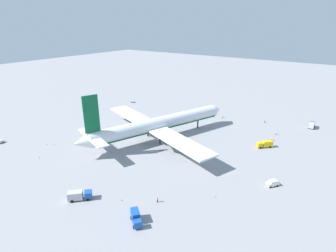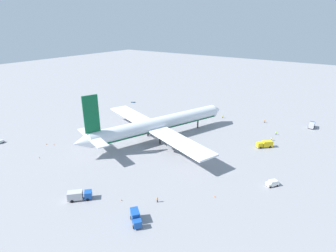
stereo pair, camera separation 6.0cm
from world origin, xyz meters
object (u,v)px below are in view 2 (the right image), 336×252
(ground_worker_3, at_px, (272,139))
(baggage_cart_2, at_px, (1,141))
(traffic_cone_0, at_px, (121,200))
(service_truck_1, at_px, (312,125))
(traffic_cone_2, at_px, (39,157))
(ground_worker_4, at_px, (223,117))
(airliner, at_px, (157,125))
(traffic_cone_4, at_px, (46,144))
(ground_worker_1, at_px, (157,200))
(traffic_cone_1, at_px, (215,196))
(service_van, at_px, (272,183))
(traffic_cone_3, at_px, (54,144))
(service_truck_0, at_px, (136,217))
(ground_worker_2, at_px, (276,133))
(service_truck_3, at_px, (265,144))
(baggage_cart_1, at_px, (133,102))
(ground_worker_0, at_px, (265,121))
(service_truck_2, at_px, (79,195))

(ground_worker_3, bearing_deg, baggage_cart_2, 126.44)
(traffic_cone_0, bearing_deg, service_truck_1, -20.02)
(baggage_cart_2, distance_m, traffic_cone_2, 27.21)
(baggage_cart_2, height_order, ground_worker_4, ground_worker_4)
(airliner, height_order, traffic_cone_4, airliner)
(ground_worker_1, xyz_separation_m, traffic_cone_1, (12.09, -12.85, -0.62))
(traffic_cone_0, bearing_deg, traffic_cone_4, 79.74)
(service_van, xyz_separation_m, traffic_cone_3, (-22.64, 86.17, -0.76))
(service_truck_0, relative_size, traffic_cone_3, 10.52)
(airliner, height_order, ground_worker_2, airliner)
(ground_worker_2, distance_m, ground_worker_4, 31.71)
(service_truck_1, height_order, service_truck_3, service_truck_1)
(baggage_cart_2, height_order, traffic_cone_1, baggage_cart_2)
(service_van, relative_size, traffic_cone_2, 7.87)
(baggage_cart_2, relative_size, traffic_cone_2, 5.94)
(service_truck_3, height_order, baggage_cart_2, service_truck_3)
(traffic_cone_1, relative_size, traffic_cone_3, 1.00)
(traffic_cone_3, bearing_deg, baggage_cart_1, 13.60)
(service_truck_0, height_order, ground_worker_0, service_truck_0)
(airliner, bearing_deg, traffic_cone_4, 132.65)
(service_van, relative_size, ground_worker_0, 2.49)
(ground_worker_2, bearing_deg, airliner, 130.12)
(service_truck_0, bearing_deg, ground_worker_1, 3.51)
(service_truck_3, bearing_deg, airliner, 114.23)
(ground_worker_0, relative_size, traffic_cone_4, 3.16)
(traffic_cone_3, relative_size, traffic_cone_4, 1.00)
(traffic_cone_0, bearing_deg, traffic_cone_3, 77.42)
(baggage_cart_2, distance_m, traffic_cone_4, 20.79)
(service_truck_2, bearing_deg, service_van, -47.80)
(airliner, xyz_separation_m, ground_worker_3, (27.99, -43.22, -5.99))
(ground_worker_4, xyz_separation_m, traffic_cone_1, (-68.81, -29.05, -0.55))
(ground_worker_1, bearing_deg, service_truck_3, -14.37)
(service_truck_1, height_order, baggage_cart_1, service_truck_1)
(service_truck_0, relative_size, ground_worker_0, 3.33)
(service_van, distance_m, traffic_cone_2, 86.64)
(ground_worker_3, bearing_deg, service_truck_0, 169.31)
(service_truck_1, distance_m, traffic_cone_0, 104.57)
(service_truck_0, height_order, traffic_cone_3, service_truck_0)
(service_van, relative_size, ground_worker_4, 2.66)
(service_van, relative_size, baggage_cart_1, 1.44)
(airliner, bearing_deg, traffic_cone_0, -155.79)
(airliner, bearing_deg, ground_worker_1, -142.51)
(traffic_cone_0, bearing_deg, service_truck_2, 122.63)
(traffic_cone_2, bearing_deg, traffic_cone_0, -91.32)
(airliner, bearing_deg, baggage_cart_2, 129.07)
(service_truck_1, bearing_deg, service_truck_3, 161.42)
(ground_worker_2, height_order, ground_worker_3, ground_worker_3)
(ground_worker_1, bearing_deg, service_truck_1, -16.04)
(service_truck_3, relative_size, ground_worker_2, 3.65)
(ground_worker_2, bearing_deg, service_truck_0, 170.52)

